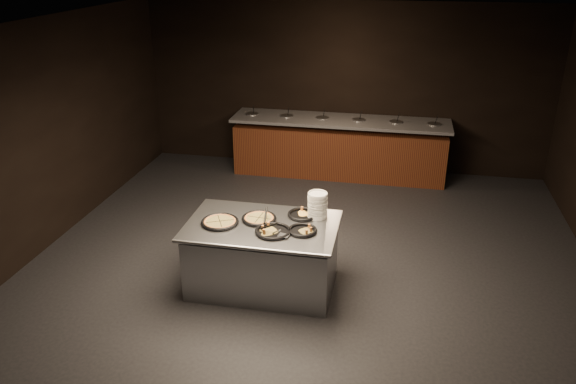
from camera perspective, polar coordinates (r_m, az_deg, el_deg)
name	(u,v)px	position (r m, az deg, el deg)	size (l,w,h in m)	color
room	(304,169)	(6.15, 1.67, 2.31)	(7.02, 8.02, 2.92)	black
salad_bar	(339,151)	(9.81, 5.20, 4.18)	(3.70, 0.83, 1.18)	#5B3015
serving_counter	(263,257)	(6.55, -2.58, -6.57)	(1.71, 1.10, 0.82)	#A5A8AC
plate_stack	(317,205)	(6.45, 3.01, -1.35)	(0.23, 0.23, 0.30)	white
pan_veggie_whole	(220,222)	(6.39, -6.94, -3.03)	(0.43, 0.43, 0.04)	black
pan_cheese_whole	(259,218)	(6.43, -2.96, -2.69)	(0.40, 0.40, 0.04)	black
pan_cheese_slices_a	(303,214)	(6.52, 1.49, -2.29)	(0.35, 0.35, 0.04)	black
pan_cheese_slices_b	(273,231)	(6.15, -1.53, -4.00)	(0.40, 0.40, 0.04)	black
pan_veggie_slices	(302,230)	(6.17, 1.48, -3.91)	(0.33, 0.33, 0.04)	black
server_left	(266,215)	(6.37, -2.27, -2.39)	(0.11, 0.32, 0.15)	#A5A8AC
server_right	(273,229)	(6.07, -1.50, -3.76)	(0.33, 0.11, 0.16)	#A5A8AC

